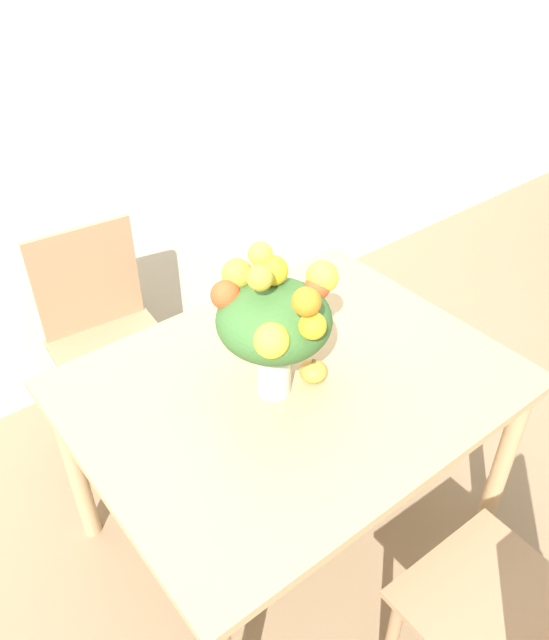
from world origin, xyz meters
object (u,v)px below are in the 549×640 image
object	(u,v)px
dining_chair_near_window	(109,341)
dining_chair_far_side	(524,628)
flower_vase	(275,320)
pumpkin	(313,371)

from	to	relation	value
dining_chair_near_window	dining_chair_far_side	distance (m)	1.67
flower_vase	dining_chair_near_window	distance (m)	0.98
dining_chair_far_side	dining_chair_near_window	bearing A→B (deg)	-78.56
flower_vase	pumpkin	world-z (taller)	flower_vase
dining_chair_near_window	dining_chair_far_side	bearing A→B (deg)	-74.82
flower_vase	dining_chair_far_side	world-z (taller)	flower_vase
pumpkin	dining_chair_far_side	world-z (taller)	dining_chair_far_side
dining_chair_far_side	flower_vase	bearing A→B (deg)	-80.37
pumpkin	flower_vase	bearing A→B (deg)	164.14
pumpkin	dining_chair_near_window	size ratio (longest dim) A/B	0.09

